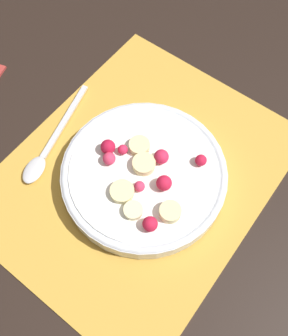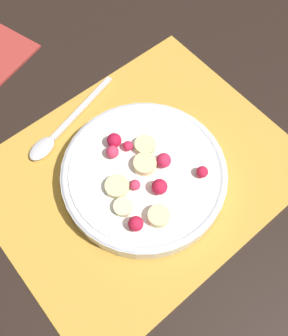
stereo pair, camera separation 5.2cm
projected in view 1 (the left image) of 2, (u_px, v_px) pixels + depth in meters
The scene contains 4 objects.
ground_plane at pixel (139, 173), 0.56m from camera, with size 3.00×3.00×0.00m, color black.
placemat at pixel (139, 172), 0.56m from camera, with size 0.44×0.35×0.01m.
fruit_bowl at pixel (144, 174), 0.53m from camera, with size 0.24×0.24×0.05m.
spoon at pixel (45, 153), 0.57m from camera, with size 0.19×0.07×0.01m.
Camera 1 is at (0.19, 0.15, 0.51)m, focal length 40.00 mm.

